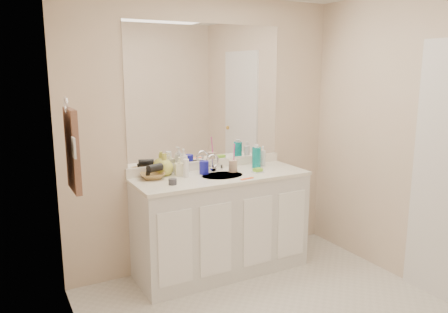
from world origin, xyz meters
name	(u,v)px	position (x,y,z in m)	size (l,w,h in m)	color
wall_back	(207,134)	(0.00, 1.30, 1.20)	(2.60, 0.02, 2.40)	beige
wall_left	(90,186)	(-1.30, 0.00, 1.20)	(0.02, 2.60, 2.40)	beige
wall_right	(429,144)	(1.30, 0.00, 1.20)	(0.02, 2.60, 2.40)	beige
vanity_cabinet	(221,225)	(0.00, 1.02, 0.42)	(1.50, 0.55, 0.85)	silver
countertop	(221,176)	(0.00, 1.02, 0.86)	(1.52, 0.57, 0.03)	white
backsplash	(208,165)	(0.00, 1.29, 0.92)	(1.52, 0.03, 0.08)	white
sink_basin	(222,177)	(0.00, 1.00, 0.87)	(0.37, 0.37, 0.02)	beige
faucet	(213,165)	(0.00, 1.18, 0.94)	(0.02, 0.02, 0.11)	silver
mirror	(207,94)	(0.00, 1.29, 1.56)	(1.48, 0.01, 1.20)	white
blue_mug	(204,168)	(-0.11, 1.13, 0.94)	(0.08, 0.08, 0.11)	#1718A4
tan_cup	(233,166)	(0.15, 1.08, 0.93)	(0.08, 0.08, 0.10)	tan
toothbrush	(234,155)	(0.16, 1.08, 1.03)	(0.01, 0.01, 0.21)	#E43C9F
mouthwash_bottle	(256,157)	(0.42, 1.12, 0.97)	(0.08, 0.08, 0.19)	#0B8686
clear_pump_bottle	(263,158)	(0.51, 1.15, 0.95)	(0.05, 0.05, 0.15)	silver
soap_dish	(258,172)	(0.32, 0.95, 0.89)	(0.09, 0.08, 0.01)	silver
green_soap	(258,170)	(0.32, 0.95, 0.90)	(0.07, 0.05, 0.03)	#84CA31
orange_comb	(247,179)	(0.12, 0.80, 0.88)	(0.12, 0.03, 0.01)	#FF531A
dark_jar	(173,182)	(-0.49, 0.93, 0.90)	(0.07, 0.07, 0.05)	#383840
extra_white_bottle	(186,168)	(-0.30, 1.09, 0.96)	(0.05, 0.05, 0.15)	white
soap_bottle_white	(184,161)	(-0.26, 1.24, 0.99)	(0.08, 0.08, 0.22)	white
soap_bottle_cream	(179,166)	(-0.32, 1.18, 0.96)	(0.07, 0.07, 0.16)	#FDFACE
soap_bottle_yellow	(165,164)	(-0.43, 1.24, 0.97)	(0.15, 0.15, 0.19)	#CDCE50
wicker_basket	(153,176)	(-0.56, 1.18, 0.91)	(0.21, 0.21, 0.05)	olive
hair_dryer	(155,168)	(-0.54, 1.18, 0.97)	(0.07, 0.07, 0.13)	black
towel_ring	(66,105)	(-1.27, 0.77, 1.55)	(0.11, 0.11, 0.01)	silver
hand_towel	(72,150)	(-1.25, 0.77, 1.25)	(0.04, 0.32, 0.55)	brown
switch_plate	(74,148)	(-1.27, 0.57, 1.30)	(0.01, 0.09, 0.13)	silver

